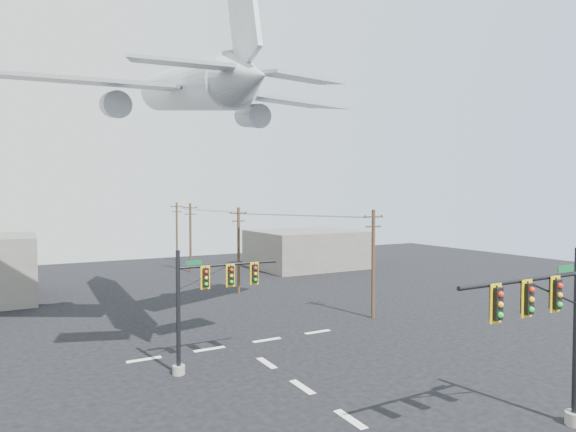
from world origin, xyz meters
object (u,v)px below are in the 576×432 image
signal_mast_far (205,302)px  utility_pole_d (177,230)px  utility_pole_c (190,236)px  signal_mast_near (552,331)px  utility_pole_a (373,262)px  utility_pole_b (239,249)px  airliner (187,89)px

signal_mast_far → utility_pole_d: 48.53m
utility_pole_c → signal_mast_near: bearing=-82.0°
utility_pole_a → utility_pole_d: bearing=101.1°
utility_pole_a → utility_pole_d: 42.56m
signal_mast_far → utility_pole_d: size_ratio=0.75×
signal_mast_near → utility_pole_a: utility_pole_a is taller
signal_mast_far → utility_pole_b: utility_pole_b is taller
utility_pole_a → airliner: bearing=175.6°
utility_pole_c → airliner: airliner is taller
utility_pole_d → utility_pole_b: bearing=-79.3°
utility_pole_d → airliner: (-10.52, -39.76, 12.24)m
signal_mast_near → utility_pole_d: (2.34, 60.67, 0.44)m
utility_pole_a → utility_pole_c: (-5.28, 30.04, 0.15)m
airliner → utility_pole_d: bearing=-12.1°
signal_mast_near → utility_pole_b: bearing=89.2°
signal_mast_near → utility_pole_a: 19.17m
utility_pole_a → utility_pole_c: 30.50m
utility_pole_b → utility_pole_d: size_ratio=0.97×
utility_pole_a → utility_pole_b: bearing=117.4°
utility_pole_a → utility_pole_c: size_ratio=0.97×
signal_mast_far → utility_pole_d: bearing=75.8°
airliner → signal_mast_far: bearing=172.3°
utility_pole_d → signal_mast_far: bearing=-89.6°
utility_pole_c → utility_pole_d: 12.50m
utility_pole_d → utility_pole_a: bearing=-70.7°
utility_pole_a → utility_pole_b: utility_pole_a is taller
utility_pole_a → utility_pole_d: utility_pole_d is taller
signal_mast_far → airliner: bearing=79.5°
utility_pole_c → airliner: bearing=-99.0°
signal_mast_near → signal_mast_far: (-9.52, 13.62, -0.43)m
utility_pole_a → airliner: (-14.03, 2.66, 12.39)m
signal_mast_near → airliner: bearing=111.3°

